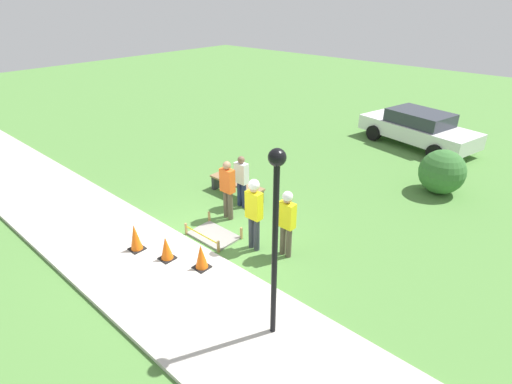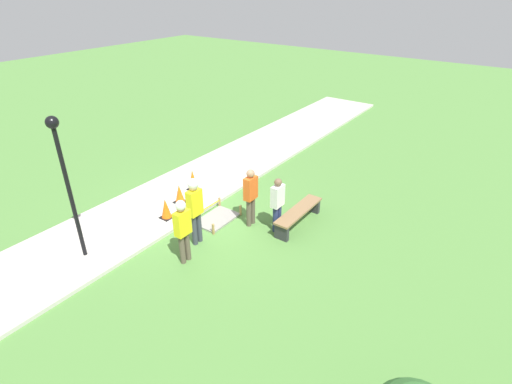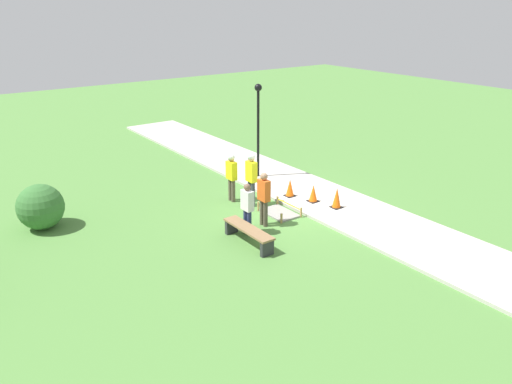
{
  "view_description": "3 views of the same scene",
  "coord_description": "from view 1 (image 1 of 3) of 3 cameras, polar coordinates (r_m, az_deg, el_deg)",
  "views": [
    {
      "loc": [
        6.49,
        -5.24,
        5.73
      ],
      "look_at": [
        0.23,
        1.75,
        1.0
      ],
      "focal_mm": 28.0,
      "sensor_mm": 36.0,
      "label": 1
    },
    {
      "loc": [
        7.15,
        7.23,
        6.25
      ],
      "look_at": [
        -0.46,
        1.79,
        1.19
      ],
      "focal_mm": 28.0,
      "sensor_mm": 36.0,
      "label": 2
    },
    {
      "loc": [
        -11.9,
        10.02,
        6.49
      ],
      "look_at": [
        -0.59,
        1.8,
        1.17
      ],
      "focal_mm": 35.0,
      "sensor_mm": 36.0,
      "label": 3
    }
  ],
  "objects": [
    {
      "name": "wet_concrete_patch",
      "position": [
        10.53,
        -6.06,
        -6.16
      ],
      "size": [
        1.28,
        0.86,
        0.33
      ],
      "color": "gray",
      "rests_on": "ground_plane"
    },
    {
      "name": "bystander_in_orange_shirt",
      "position": [
        10.88,
        -4.09,
        0.75
      ],
      "size": [
        0.4,
        0.23,
        1.72
      ],
      "color": "brown",
      "rests_on": "ground_plane"
    },
    {
      "name": "ground_plane",
      "position": [
        10.12,
        -7.67,
        -8.03
      ],
      "size": [
        60.0,
        60.0,
        0.0
      ],
      "primitive_type": "plane",
      "color": "#51843D"
    },
    {
      "name": "lamppost_near",
      "position": [
        6.36,
        2.81,
        -4.04
      ],
      "size": [
        0.28,
        0.28,
        3.59
      ],
      "color": "black",
      "rests_on": "sidewalk"
    },
    {
      "name": "worker_assistant",
      "position": [
        9.3,
        4.41,
        -3.81
      ],
      "size": [
        0.4,
        0.25,
        1.72
      ],
      "color": "brown",
      "rests_on": "ground_plane"
    },
    {
      "name": "traffic_cone_far_patch",
      "position": [
        9.59,
        -12.7,
        -7.83
      ],
      "size": [
        0.34,
        0.34,
        0.6
      ],
      "color": "black",
      "rests_on": "sidewalk"
    },
    {
      "name": "park_bench",
      "position": [
        12.34,
        -2.78,
        0.89
      ],
      "size": [
        1.96,
        0.44,
        0.5
      ],
      "color": "#2D2D33",
      "rests_on": "ground_plane"
    },
    {
      "name": "traffic_cone_near_patch",
      "position": [
        10.08,
        -16.86,
        -6.21
      ],
      "size": [
        0.34,
        0.34,
        0.69
      ],
      "color": "black",
      "rests_on": "sidewalk"
    },
    {
      "name": "sidewalk",
      "position": [
        9.44,
        -14.23,
        -11.25
      ],
      "size": [
        28.0,
        2.81,
        0.1
      ],
      "color": "#BCB7AD",
      "rests_on": "ground_plane"
    },
    {
      "name": "shrub_rounded_near",
      "position": [
        13.73,
        25.05,
        2.62
      ],
      "size": [
        1.4,
        1.4,
        1.4
      ],
      "color": "#387033",
      "rests_on": "ground_plane"
    },
    {
      "name": "bystander_in_gray_shirt",
      "position": [
        11.52,
        -2.09,
        1.89
      ],
      "size": [
        0.4,
        0.22,
        1.59
      ],
      "color": "navy",
      "rests_on": "ground_plane"
    },
    {
      "name": "traffic_cone_sidewalk_edge",
      "position": [
        9.16,
        -7.84,
        -9.11
      ],
      "size": [
        0.34,
        0.34,
        0.61
      ],
      "color": "black",
      "rests_on": "sidewalk"
    },
    {
      "name": "worker_supervisor",
      "position": [
        9.45,
        -0.29,
        -2.31
      ],
      "size": [
        0.4,
        0.27,
        1.89
      ],
      "color": "#383D47",
      "rests_on": "ground_plane"
    },
    {
      "name": "parked_car_white",
      "position": [
        17.77,
        22.15,
        8.49
      ],
      "size": [
        4.96,
        2.83,
        1.43
      ],
      "rotation": [
        0.0,
        0.0,
        -0.22
      ],
      "color": "white",
      "rests_on": "ground_plane"
    }
  ]
}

